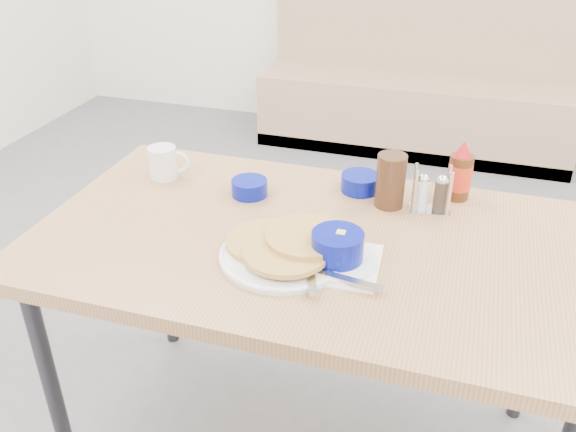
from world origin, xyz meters
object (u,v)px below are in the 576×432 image
(grits_setting, at_px, (337,251))
(butter_bowl, at_px, (360,183))
(dining_table, at_px, (310,257))
(condiment_caddy, at_px, (431,196))
(coffee_mug, at_px, (164,162))
(creamer_bowl, at_px, (249,188))
(booth_bench, at_px, (416,91))
(pancake_plate, at_px, (285,249))
(amber_tumbler, at_px, (391,181))
(syrup_bottle, at_px, (460,174))

(grits_setting, xyz_separation_m, butter_bowl, (-0.02, 0.38, -0.01))
(dining_table, xyz_separation_m, condiment_caddy, (0.27, 0.23, 0.11))
(coffee_mug, relative_size, creamer_bowl, 1.20)
(grits_setting, height_order, butter_bowl, grits_setting)
(creamer_bowl, xyz_separation_m, butter_bowl, (0.29, 0.12, 0.00))
(booth_bench, relative_size, grits_setting, 8.19)
(pancake_plate, height_order, creamer_bowl, pancake_plate)
(booth_bench, relative_size, amber_tumbler, 12.76)
(dining_table, relative_size, condiment_caddy, 11.05)
(coffee_mug, height_order, amber_tumbler, amber_tumbler)
(dining_table, relative_size, grits_setting, 6.03)
(creamer_bowl, height_order, butter_bowl, butter_bowl)
(grits_setting, height_order, creamer_bowl, grits_setting)
(booth_bench, distance_m, coffee_mug, 2.43)
(booth_bench, distance_m, amber_tumbler, 2.37)
(dining_table, bearing_deg, condiment_caddy, 40.16)
(creamer_bowl, bearing_deg, syrup_bottle, 15.67)
(dining_table, height_order, butter_bowl, butter_bowl)
(dining_table, bearing_deg, creamer_bowl, 143.28)
(pancake_plate, xyz_separation_m, condiment_caddy, (0.31, 0.33, 0.02))
(condiment_caddy, bearing_deg, coffee_mug, 172.58)
(butter_bowl, bearing_deg, coffee_mug, -171.56)
(pancake_plate, bearing_deg, butter_bowl, 75.45)
(dining_table, height_order, syrup_bottle, syrup_bottle)
(booth_bench, xyz_separation_m, grits_setting, (0.09, -2.63, 0.45))
(booth_bench, relative_size, dining_table, 1.36)
(booth_bench, height_order, creamer_bowl, booth_bench)
(booth_bench, bearing_deg, syrup_bottle, -81.36)
(dining_table, xyz_separation_m, syrup_bottle, (0.34, 0.33, 0.14))
(dining_table, relative_size, syrup_bottle, 8.14)
(creamer_bowl, bearing_deg, condiment_caddy, 6.85)
(amber_tumbler, bearing_deg, creamer_bowl, -171.73)
(dining_table, distance_m, creamer_bowl, 0.29)
(butter_bowl, height_order, amber_tumbler, amber_tumbler)
(coffee_mug, distance_m, grits_setting, 0.67)
(creamer_bowl, bearing_deg, dining_table, -36.72)
(booth_bench, bearing_deg, dining_table, -90.00)
(pancake_plate, distance_m, creamer_bowl, 0.33)
(amber_tumbler, bearing_deg, coffee_mug, -178.12)
(dining_table, distance_m, amber_tumbler, 0.31)
(syrup_bottle, bearing_deg, grits_setting, -120.17)
(dining_table, distance_m, syrup_bottle, 0.49)
(dining_table, height_order, creamer_bowl, creamer_bowl)
(condiment_caddy, relative_size, syrup_bottle, 0.74)
(pancake_plate, bearing_deg, syrup_bottle, 49.30)
(grits_setting, distance_m, amber_tumbler, 0.33)
(butter_bowl, bearing_deg, dining_table, -103.08)
(dining_table, distance_m, pancake_plate, 0.14)
(booth_bench, height_order, pancake_plate, booth_bench)
(butter_bowl, distance_m, syrup_bottle, 0.28)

